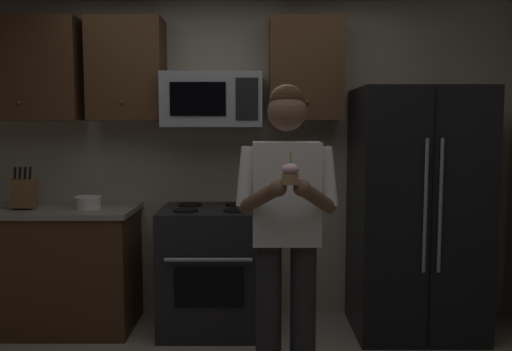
{
  "coord_description": "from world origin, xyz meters",
  "views": [
    {
      "loc": [
        0.17,
        -2.56,
        1.53
      ],
      "look_at": [
        0.17,
        0.44,
        1.25
      ],
      "focal_mm": 37.51,
      "sensor_mm": 36.0,
      "label": 1
    }
  ],
  "objects_px": {
    "oven_range": "(213,269)",
    "knife_block": "(25,193)",
    "cupcake": "(291,174)",
    "person": "(287,220)",
    "refrigerator": "(416,212)",
    "microwave": "(213,100)",
    "bowl_large_white": "(88,202)"
  },
  "relations": [
    {
      "from": "knife_block",
      "to": "bowl_large_white",
      "type": "relative_size",
      "value": 1.63
    },
    {
      "from": "oven_range",
      "to": "microwave",
      "type": "distance_m",
      "value": 1.26
    },
    {
      "from": "bowl_large_white",
      "to": "person",
      "type": "relative_size",
      "value": 0.11
    },
    {
      "from": "microwave",
      "to": "person",
      "type": "bearing_deg",
      "value": -64.65
    },
    {
      "from": "oven_range",
      "to": "person",
      "type": "relative_size",
      "value": 0.53
    },
    {
      "from": "cupcake",
      "to": "bowl_large_white",
      "type": "bearing_deg",
      "value": 138.8
    },
    {
      "from": "bowl_large_white",
      "to": "person",
      "type": "bearing_deg",
      "value": -32.74
    },
    {
      "from": "knife_block",
      "to": "cupcake",
      "type": "bearing_deg",
      "value": -33.26
    },
    {
      "from": "microwave",
      "to": "refrigerator",
      "type": "xyz_separation_m",
      "value": [
        1.5,
        -0.16,
        -0.82
      ]
    },
    {
      "from": "microwave",
      "to": "oven_range",
      "type": "bearing_deg",
      "value": -90.02
    },
    {
      "from": "knife_block",
      "to": "bowl_large_white",
      "type": "xyz_separation_m",
      "value": [
        0.46,
        0.01,
        -0.07
      ]
    },
    {
      "from": "microwave",
      "to": "knife_block",
      "type": "relative_size",
      "value": 2.31
    },
    {
      "from": "knife_block",
      "to": "person",
      "type": "distance_m",
      "value": 2.08
    },
    {
      "from": "microwave",
      "to": "refrigerator",
      "type": "bearing_deg",
      "value": -6.03
    },
    {
      "from": "knife_block",
      "to": "oven_range",
      "type": "bearing_deg",
      "value": 1.22
    },
    {
      "from": "cupcake",
      "to": "person",
      "type": "bearing_deg",
      "value": 90.0
    },
    {
      "from": "cupcake",
      "to": "microwave",
      "type": "bearing_deg",
      "value": 109.84
    },
    {
      "from": "oven_range",
      "to": "refrigerator",
      "type": "xyz_separation_m",
      "value": [
        1.5,
        -0.04,
        0.44
      ]
    },
    {
      "from": "oven_range",
      "to": "knife_block",
      "type": "relative_size",
      "value": 2.91
    },
    {
      "from": "oven_range",
      "to": "person",
      "type": "height_order",
      "value": "person"
    },
    {
      "from": "oven_range",
      "to": "knife_block",
      "type": "bearing_deg",
      "value": -178.78
    },
    {
      "from": "microwave",
      "to": "bowl_large_white",
      "type": "distance_m",
      "value": 1.19
    },
    {
      "from": "oven_range",
      "to": "bowl_large_white",
      "type": "height_order",
      "value": "bowl_large_white"
    },
    {
      "from": "refrigerator",
      "to": "cupcake",
      "type": "bearing_deg",
      "value": -129.43
    },
    {
      "from": "refrigerator",
      "to": "person",
      "type": "relative_size",
      "value": 1.02
    },
    {
      "from": "person",
      "to": "refrigerator",
      "type": "bearing_deg",
      "value": 41.61
    },
    {
      "from": "microwave",
      "to": "knife_block",
      "type": "height_order",
      "value": "microwave"
    },
    {
      "from": "bowl_large_white",
      "to": "cupcake",
      "type": "bearing_deg",
      "value": -41.2
    },
    {
      "from": "refrigerator",
      "to": "knife_block",
      "type": "bearing_deg",
      "value": 179.81
    },
    {
      "from": "oven_range",
      "to": "cupcake",
      "type": "height_order",
      "value": "cupcake"
    },
    {
      "from": "refrigerator",
      "to": "bowl_large_white",
      "type": "relative_size",
      "value": 9.2
    },
    {
      "from": "knife_block",
      "to": "bowl_large_white",
      "type": "distance_m",
      "value": 0.47
    }
  ]
}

